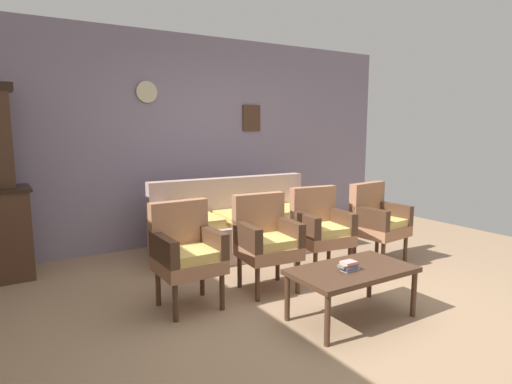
# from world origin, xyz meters

# --- Properties ---
(ground_plane) EXTENTS (7.68, 7.68, 0.00)m
(ground_plane) POSITION_xyz_m (0.00, 0.00, 0.00)
(ground_plane) COLOR #997A5B
(wall_back_with_decor) EXTENTS (6.40, 0.09, 2.70)m
(wall_back_with_decor) POSITION_xyz_m (0.00, 2.63, 1.35)
(wall_back_with_decor) COLOR gray
(wall_back_with_decor) RESTS_ON ground
(floral_couch) EXTENTS (2.12, 0.92, 0.90)m
(floral_couch) POSITION_xyz_m (0.23, 1.77, 0.32)
(floral_couch) COLOR tan
(floral_couch) RESTS_ON ground
(armchair_by_doorway) EXTENTS (0.53, 0.50, 0.90)m
(armchair_by_doorway) POSITION_xyz_m (-0.94, 0.62, 0.50)
(armchair_by_doorway) COLOR #9E6B4C
(armchair_by_doorway) RESTS_ON ground
(armchair_near_couch_end) EXTENTS (0.56, 0.53, 0.90)m
(armchair_near_couch_end) POSITION_xyz_m (-0.14, 0.60, 0.50)
(armchair_near_couch_end) COLOR #9E6B4C
(armchair_near_couch_end) RESTS_ON ground
(armchair_near_cabinet) EXTENTS (0.57, 0.55, 0.90)m
(armchair_near_cabinet) POSITION_xyz_m (0.59, 0.69, 0.50)
(armchair_near_cabinet) COLOR #9E6B4C
(armchair_near_cabinet) RESTS_ON ground
(armchair_row_middle) EXTENTS (0.57, 0.55, 0.90)m
(armchair_row_middle) POSITION_xyz_m (1.37, 0.62, 0.50)
(armchair_row_middle) COLOR #9E6B4C
(armchair_row_middle) RESTS_ON ground
(coffee_table) EXTENTS (1.00, 0.56, 0.42)m
(coffee_table) POSITION_xyz_m (0.09, -0.30, 0.38)
(coffee_table) COLOR #472D1E
(coffee_table) RESTS_ON ground
(book_stack_on_table) EXTENTS (0.17, 0.10, 0.08)m
(book_stack_on_table) POSITION_xyz_m (0.02, -0.33, 0.46)
(book_stack_on_table) COLOR #949FAE
(book_stack_on_table) RESTS_ON coffee_table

